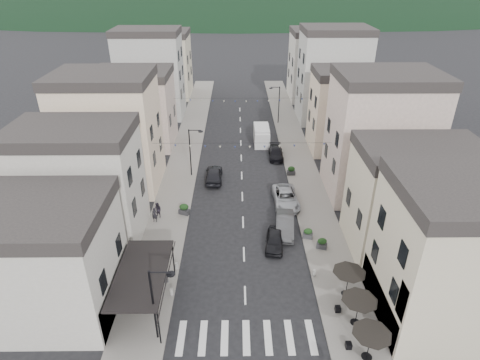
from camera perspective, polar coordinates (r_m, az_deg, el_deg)
The scene contains 27 objects.
sidewalk_left at distance 54.58m, azimuth -7.75°, elevation 3.61°, with size 4.00×76.00×0.12m, color slate.
sidewalk_right at distance 54.74m, azimuth 8.05°, elevation 3.67°, with size 4.00×76.00×0.12m, color slate.
boutique_building at distance 32.63m, azimuth -28.08°, elevation -10.62°, with size 12.00×8.00×8.00m, color #B7B2A8.
bistro_building at distance 31.49m, azimuth 28.75°, elevation -10.02°, with size 10.00×8.00×10.00m, color beige.
boutique_awning at distance 30.35m, azimuth -13.37°, elevation -12.86°, with size 3.77×7.50×3.28m.
buildings_row_left at distance 59.02m, azimuth -14.40°, elevation 11.21°, with size 10.20×54.16×14.00m.
buildings_row_right at distance 58.20m, azimuth 14.82°, elevation 11.12°, with size 10.20×54.16×14.50m.
cafe_terrace at distance 29.73m, azimuth 16.56°, elevation -16.42°, with size 2.50×8.10×2.53m.
streetlamp_left_near at distance 27.53m, azimuth -11.76°, elevation -16.17°, with size 1.70×0.56×6.00m.
streetlamp_left_far at distance 47.46m, azimuth -6.81°, elevation 4.57°, with size 1.70×0.56×6.00m.
streetlamp_right_far at distance 64.37m, azimuth 5.33°, elevation 11.12°, with size 1.70×0.56×6.00m.
bollards at distance 31.83m, azimuth 0.75°, elevation -16.15°, with size 11.66×10.26×0.60m.
bunting_near at distance 42.73m, azimuth 0.33°, elevation 4.85°, with size 19.00×0.28×0.62m.
bunting_far at distance 57.74m, azimuth 0.10°, elevation 11.23°, with size 19.00×0.28×0.62m.
parked_car_a at distance 36.82m, azimuth 4.95°, elevation -8.54°, with size 1.59×3.96×1.35m, color black.
parked_car_b at distance 38.72m, azimuth 6.40°, elevation -6.33°, with size 1.67×4.78×1.58m, color #38393B.
parked_car_c at distance 43.00m, azimuth 6.51°, elevation -2.52°, with size 2.53×5.48×1.52m, color #9C9EA5.
parked_car_d at distance 53.33m, azimuth 5.14°, elevation 3.84°, with size 1.82×4.47×1.30m, color black.
parked_car_e at distance 47.41m, azimuth -3.73°, elevation 0.82°, with size 1.93×4.81×1.64m, color black.
delivery_van at distance 57.56m, azimuth 3.07°, elevation 6.46°, with size 2.12×5.29×2.53m.
pedestrian_a at distance 40.57m, azimuth -12.04°, elevation -4.90°, with size 0.56×0.37×1.53m, color black.
pedestrian_b at distance 41.12m, azimuth -11.61°, elevation -4.24°, with size 0.81×0.63×1.66m, color #241F29.
planter_la at distance 33.65m, azimuth -11.21°, elevation -13.17°, with size 1.20×0.85×1.22m.
planter_lb at distance 41.34m, azimuth -7.96°, elevation -4.12°, with size 1.20×0.94×1.19m.
planter_ra at distance 38.16m, azimuth 9.63°, elevation -7.49°, with size 1.01×0.70×1.03m.
planter_rb at distance 37.14m, azimuth 11.58°, elevation -8.82°, with size 1.05×0.77×1.06m.
planter_rc at distance 48.91m, azimuth 7.30°, elevation 1.33°, with size 1.00×0.58×1.09m.
Camera 1 is at (-0.61, -17.14, 22.78)m, focal length 30.00 mm.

